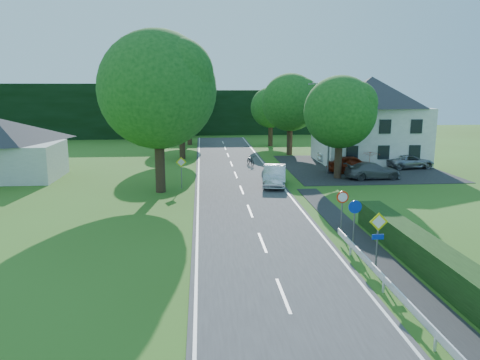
{
  "coord_description": "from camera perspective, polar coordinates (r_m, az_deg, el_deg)",
  "views": [
    {
      "loc": [
        -2.95,
        -10.06,
        7.72
      ],
      "look_at": [
        -0.66,
        17.61,
        2.1
      ],
      "focal_mm": 35.0,
      "sensor_mm": 36.0,
      "label": 1
    }
  ],
  "objects": [
    {
      "name": "parked_car_silver_b",
      "position": [
        47.05,
        19.93,
        2.16
      ],
      "size": [
        4.89,
        2.78,
        1.29
      ],
      "primitive_type": "imported",
      "rotation": [
        0.0,
        0.0,
        1.72
      ],
      "color": "#9999A0",
      "rests_on": "parking_pad"
    },
    {
      "name": "moving_car",
      "position": [
        36.53,
        4.24,
        0.55
      ],
      "size": [
        2.49,
        5.04,
        1.59
      ],
      "primitive_type": "imported",
      "rotation": [
        0.0,
        0.0,
        -0.17
      ],
      "color": "silver",
      "rests_on": "road"
    },
    {
      "name": "streetlight",
      "position": [
        41.67,
        10.68,
        6.77
      ],
      "size": [
        2.03,
        0.18,
        8.0
      ],
      "color": "slate",
      "rests_on": "ground"
    },
    {
      "name": "parasol",
      "position": [
        45.06,
        15.54,
        2.31
      ],
      "size": [
        2.06,
        2.09,
        1.71
      ],
      "primitive_type": "imported",
      "rotation": [
        0.0,
        0.0,
        -0.11
      ],
      "color": "#CB3E10",
      "rests_on": "parking_pad"
    },
    {
      "name": "house_white",
      "position": [
        49.19,
        15.55,
        7.17
      ],
      "size": [
        10.6,
        8.4,
        8.6
      ],
      "color": "silver",
      "rests_on": "ground"
    },
    {
      "name": "treeline_right",
      "position": [
        76.96,
        3.49,
        8.28
      ],
      "size": [
        30.0,
        5.0,
        7.0
      ],
      "primitive_type": "cube",
      "color": "black",
      "rests_on": "ground"
    },
    {
      "name": "sign_roundabout",
      "position": [
        23.06,
        13.8,
        -4.1
      ],
      "size": [
        0.64,
        0.08,
        2.37
      ],
      "color": "slate",
      "rests_on": "ground"
    },
    {
      "name": "tree_right_far",
      "position": [
        53.09,
        6.13,
        7.95
      ],
      "size": [
        7.4,
        7.4,
        9.09
      ],
      "primitive_type": null,
      "color": "#164916",
      "rests_on": "ground"
    },
    {
      "name": "tree_main",
      "position": [
        34.25,
        -9.94,
        8.1
      ],
      "size": [
        9.4,
        9.4,
        11.64
      ],
      "primitive_type": null,
      "color": "#164916",
      "rests_on": "ground"
    },
    {
      "name": "line_centre",
      "position": [
        31.16,
        0.84,
        -2.82
      ],
      "size": [
        0.12,
        80.0,
        0.01
      ],
      "primitive_type": null,
      "color": "white",
      "rests_on": "road"
    },
    {
      "name": "sign_priority_left",
      "position": [
        35.58,
        -7.17,
        1.64
      ],
      "size": [
        0.78,
        0.09,
        2.44
      ],
      "color": "slate",
      "rests_on": "ground"
    },
    {
      "name": "footpath",
      "position": [
        16.34,
        26.24,
        -17.94
      ],
      "size": [
        1.5,
        44.0,
        0.04
      ],
      "primitive_type": "cube",
      "color": "black",
      "rests_on": "ground"
    },
    {
      "name": "motorcycle",
      "position": [
        45.62,
        1.3,
        2.41
      ],
      "size": [
        1.08,
        2.09,
        1.05
      ],
      "primitive_type": "imported",
      "rotation": [
        0.0,
        0.0,
        0.2
      ],
      "color": "black",
      "rests_on": "road"
    },
    {
      "name": "parking_pad",
      "position": [
        46.22,
        14.21,
        1.5
      ],
      "size": [
        14.0,
        16.0,
        0.04
      ],
      "primitive_type": "cube",
      "color": "black",
      "rests_on": "ground"
    },
    {
      "name": "sign_priority_right",
      "position": [
        20.32,
        16.48,
        -5.99
      ],
      "size": [
        0.78,
        0.09,
        2.59
      ],
      "color": "slate",
      "rests_on": "ground"
    },
    {
      "name": "parked_car_red",
      "position": [
        43.2,
        13.51,
        1.91
      ],
      "size": [
        4.48,
        1.87,
        1.51
      ],
      "primitive_type": "imported",
      "rotation": [
        0.0,
        0.0,
        1.59
      ],
      "color": "maroon",
      "rests_on": "parking_pad"
    },
    {
      "name": "parked_car_grey",
      "position": [
        40.71,
        15.86,
        1.09
      ],
      "size": [
        4.75,
        2.18,
        1.35
      ],
      "primitive_type": "imported",
      "rotation": [
        0.0,
        0.0,
        1.63
      ],
      "color": "#57585D",
      "rests_on": "parking_pad"
    },
    {
      "name": "tree_left_far",
      "position": [
        50.22,
        -7.13,
        7.44
      ],
      "size": [
        7.0,
        7.0,
        8.58
      ],
      "primitive_type": null,
      "color": "#164916",
      "rests_on": "ground"
    },
    {
      "name": "sign_speed_limit",
      "position": [
        24.87,
        12.37,
        -2.67
      ],
      "size": [
        0.64,
        0.11,
        2.37
      ],
      "color": "slate",
      "rests_on": "ground"
    },
    {
      "name": "road",
      "position": [
        31.17,
        0.84,
        -2.86
      ],
      "size": [
        7.0,
        80.0,
        0.04
      ],
      "primitive_type": "cube",
      "color": "#353537",
      "rests_on": "ground"
    },
    {
      "name": "line_edge_right",
      "position": [
        31.63,
        6.71,
        -2.68
      ],
      "size": [
        0.12,
        80.0,
        0.01
      ],
      "primitive_type": "cube",
      "color": "white",
      "rests_on": "road"
    },
    {
      "name": "tree_right_mid",
      "position": [
        39.89,
        12.03,
        6.26
      ],
      "size": [
        7.0,
        7.0,
        8.58
      ],
      "primitive_type": null,
      "color": "#164916",
      "rests_on": "ground"
    },
    {
      "name": "line_edge_left",
      "position": [
        31.02,
        -5.15,
        -2.93
      ],
      "size": [
        0.12,
        80.0,
        0.01
      ],
      "primitive_type": "cube",
      "color": "white",
      "rests_on": "road"
    },
    {
      "name": "parked_car_silver_a",
      "position": [
        48.1,
        12.04,
        2.86
      ],
      "size": [
        4.32,
        1.6,
        1.41
      ],
      "primitive_type": "imported",
      "rotation": [
        0.0,
        0.0,
        1.6
      ],
      "color": "silver",
      "rests_on": "parking_pad"
    },
    {
      "name": "tree_right_back",
      "position": [
        60.85,
        3.76,
        7.71
      ],
      "size": [
        6.2,
        6.2,
        7.56
      ],
      "primitive_type": null,
      "color": "#164916",
      "rests_on": "ground"
    },
    {
      "name": "tree_left_back",
      "position": [
        62.19,
        -6.22,
        7.98
      ],
      "size": [
        6.6,
        6.6,
        8.07
      ],
      "primitive_type": null,
      "color": "#164916",
      "rests_on": "ground"
    },
    {
      "name": "treeline_left",
      "position": [
        76.38,
        -24.11,
        7.67
      ],
      "size": [
        44.0,
        6.0,
        8.0
      ],
      "primitive_type": "cube",
      "color": "black",
      "rests_on": "ground"
    }
  ]
}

